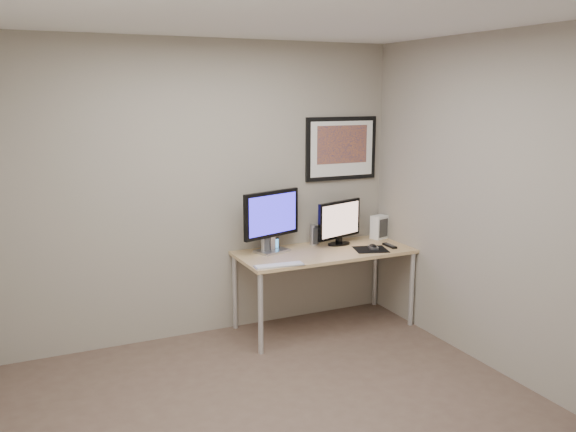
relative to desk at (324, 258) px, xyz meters
name	(u,v)px	position (x,y,z in m)	size (l,w,h in m)	color
floor	(287,418)	(-1.00, -1.35, -0.66)	(3.60, 3.60, 0.00)	#503C32
room	(259,167)	(-1.00, -0.90, 0.98)	(3.60, 3.60, 3.60)	white
desk	(324,258)	(0.00, 0.00, 0.00)	(1.60, 0.70, 0.73)	#A4814F
framed_art	(341,148)	(0.35, 0.33, 0.96)	(0.75, 0.04, 0.60)	black
monitor_large	(272,219)	(-0.45, 0.16, 0.38)	(0.60, 0.28, 0.56)	#AEAEB3
monitor_tv	(339,222)	(0.23, 0.13, 0.29)	(0.52, 0.19, 0.42)	black
speaker_left	(265,243)	(-0.52, 0.17, 0.15)	(0.07, 0.07, 0.17)	#AEAEB3
speaker_right	(314,235)	(0.01, 0.24, 0.16)	(0.08, 0.08, 0.19)	#AEAEB3
phone_dock	(276,244)	(-0.39, 0.19, 0.13)	(0.06, 0.06, 0.12)	black
keyboard	(279,265)	(-0.58, -0.28, 0.07)	(0.42, 0.11, 0.01)	silver
mousepad	(371,249)	(0.40, -0.15, 0.07)	(0.29, 0.26, 0.00)	black
mouse	(373,246)	(0.44, -0.13, 0.09)	(0.07, 0.12, 0.04)	black
remote	(390,246)	(0.62, -0.13, 0.08)	(0.05, 0.18, 0.02)	black
fan_unit	(379,227)	(0.72, 0.20, 0.18)	(0.15, 0.11, 0.23)	white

